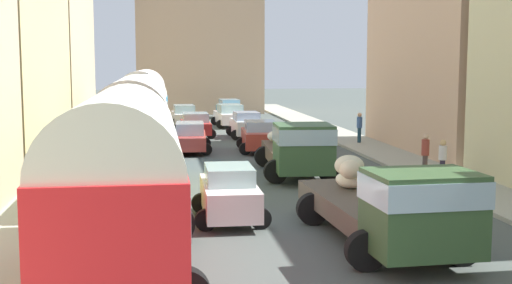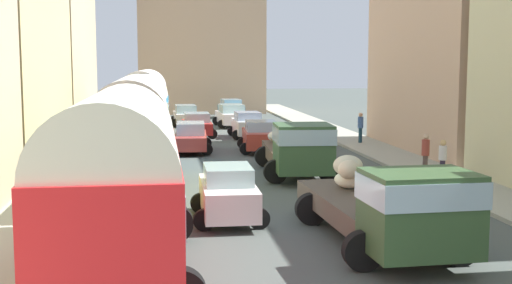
# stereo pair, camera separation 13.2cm
# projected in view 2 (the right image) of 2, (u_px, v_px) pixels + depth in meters

# --- Properties ---
(ground_plane) EXTENTS (154.00, 154.00, 0.00)m
(ground_plane) POSITION_uv_depth(u_px,v_px,m) (233.00, 150.00, 35.41)
(ground_plane) COLOR #48504B
(sidewalk_left) EXTENTS (2.50, 70.00, 0.14)m
(sidewalk_left) POSITION_uv_depth(u_px,v_px,m) (90.00, 151.00, 34.39)
(sidewalk_left) COLOR #979E8D
(sidewalk_left) RESTS_ON ground
(sidewalk_right) EXTENTS (2.50, 70.00, 0.14)m
(sidewalk_right) POSITION_uv_depth(u_px,v_px,m) (368.00, 146.00, 36.40)
(sidewalk_right) COLOR #9D9D8B
(sidewalk_right) RESTS_ON ground
(building_left_3) EXTENTS (6.05, 14.94, 11.66)m
(building_left_3) POSITION_uv_depth(u_px,v_px,m) (43.00, 42.00, 44.85)
(building_left_3) COLOR beige
(building_left_3) RESTS_ON ground
(building_right_2) EXTENTS (4.10, 12.51, 12.69)m
(building_right_2) POSITION_uv_depth(u_px,v_px,m) (446.00, 26.00, 34.19)
(building_right_2) COLOR tan
(building_right_2) RESTS_ON ground
(distant_church) EXTENTS (10.98, 7.11, 18.18)m
(distant_church) POSITION_uv_depth(u_px,v_px,m) (201.00, 44.00, 61.23)
(distant_church) COLOR tan
(distant_church) RESTS_ON ground
(parked_bus_0) EXTENTS (3.38, 8.78, 4.01)m
(parked_bus_0) POSITION_uv_depth(u_px,v_px,m) (118.00, 176.00, 14.35)
(parked_bus_0) COLOR red
(parked_bus_0) RESTS_ON ground
(parked_bus_1) EXTENTS (3.22, 8.82, 4.08)m
(parked_bus_1) POSITION_uv_depth(u_px,v_px,m) (134.00, 130.00, 23.19)
(parked_bus_1) COLOR yellow
(parked_bus_1) RESTS_ON ground
(parked_bus_2) EXTENTS (3.45, 8.98, 3.92)m
(parked_bus_2) POSITION_uv_depth(u_px,v_px,m) (141.00, 113.00, 32.05)
(parked_bus_2) COLOR teal
(parked_bus_2) RESTS_ON ground
(parked_bus_3) EXTENTS (3.48, 8.77, 4.07)m
(parked_bus_3) POSITION_uv_depth(u_px,v_px,m) (145.00, 101.00, 40.89)
(parked_bus_3) COLOR gold
(parked_bus_3) RESTS_ON ground
(cargo_truck_0) EXTENTS (3.37, 7.39, 2.24)m
(cargo_truck_0) POSITION_uv_depth(u_px,v_px,m) (390.00, 205.00, 16.47)
(cargo_truck_0) COLOR #314F2C
(cargo_truck_0) RESTS_ON ground
(cargo_truck_1) EXTENTS (3.22, 6.98, 2.26)m
(cargo_truck_1) POSITION_uv_depth(u_px,v_px,m) (298.00, 147.00, 27.10)
(cargo_truck_1) COLOR #325030
(cargo_truck_1) RESTS_ON ground
(car_0) EXTENTS (2.45, 3.84, 1.58)m
(car_0) POSITION_uv_depth(u_px,v_px,m) (261.00, 136.00, 34.74)
(car_0) COLOR #AD372A
(car_0) RESTS_ON ground
(car_1) EXTENTS (2.25, 3.71, 1.56)m
(car_1) POSITION_uv_depth(u_px,v_px,m) (248.00, 125.00, 41.08)
(car_1) COLOR silver
(car_1) RESTS_ON ground
(car_2) EXTENTS (2.50, 4.39, 1.57)m
(car_2) POSITION_uv_depth(u_px,v_px,m) (231.00, 115.00, 48.09)
(car_2) COLOR silver
(car_2) RESTS_ON ground
(car_3) EXTENTS (2.39, 3.74, 1.53)m
(car_3) POSITION_uv_depth(u_px,v_px,m) (231.00, 109.00, 55.19)
(car_3) COLOR #358FC2
(car_3) RESTS_ON ground
(car_4) EXTENTS (2.14, 3.62, 1.60)m
(car_4) POSITION_uv_depth(u_px,v_px,m) (228.00, 193.00, 19.73)
(car_4) COLOR silver
(car_4) RESTS_ON ground
(car_5) EXTENTS (2.30, 4.31, 1.51)m
(car_5) POSITION_uv_depth(u_px,v_px,m) (191.00, 137.00, 34.62)
(car_5) COLOR #B73730
(car_5) RESTS_ON ground
(car_6) EXTENTS (2.31, 3.98, 1.47)m
(car_6) POSITION_uv_depth(u_px,v_px,m) (197.00, 125.00, 41.53)
(car_6) COLOR red
(car_6) RESTS_ON ground
(car_7) EXTENTS (2.29, 4.19, 1.47)m
(car_7) POSITION_uv_depth(u_px,v_px,m) (186.00, 115.00, 48.92)
(car_7) COLOR silver
(car_7) RESTS_ON ground
(pedestrian_0) EXTENTS (0.43, 0.43, 1.70)m
(pedestrian_0) POSITION_uv_depth(u_px,v_px,m) (443.00, 159.00, 25.35)
(pedestrian_0) COLOR #2E273B
(pedestrian_0) RESTS_ON ground
(pedestrian_1) EXTENTS (0.42, 0.42, 1.79)m
(pedestrian_1) POSITION_uv_depth(u_px,v_px,m) (360.00, 126.00, 37.44)
(pedestrian_1) COLOR #183546
(pedestrian_1) RESTS_ON ground
(pedestrian_2) EXTENTS (0.38, 0.38, 1.78)m
(pedestrian_2) POSITION_uv_depth(u_px,v_px,m) (425.00, 153.00, 26.64)
(pedestrian_2) COLOR brown
(pedestrian_2) RESTS_ON ground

